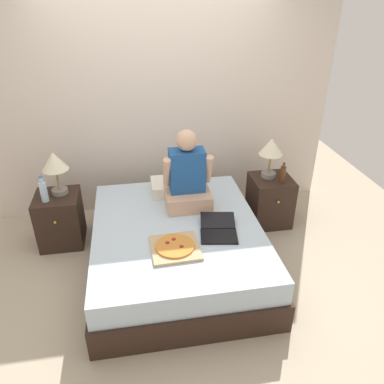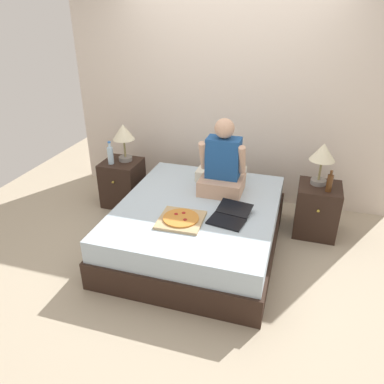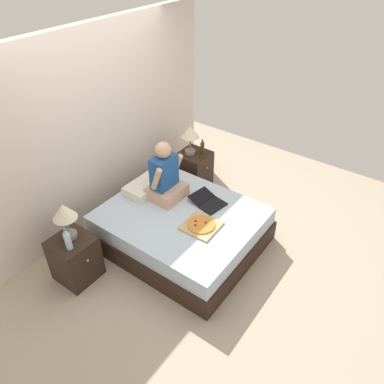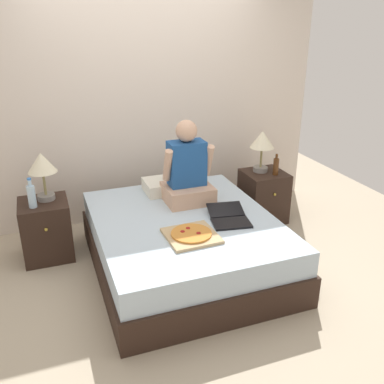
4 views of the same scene
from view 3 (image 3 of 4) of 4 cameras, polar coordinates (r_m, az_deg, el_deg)
ground_plane at (r=4.91m, az=-1.59°, el=-7.61°), size 5.94×5.94×0.00m
wall_back at (r=4.94m, az=-14.03°, el=9.43°), size 3.94×0.12×2.50m
bed at (r=4.74m, az=-1.64°, el=-5.51°), size 1.57×1.87×0.49m
nightstand_left at (r=4.51m, az=-17.37°, el=-9.62°), size 0.44×0.47×0.56m
lamp_on_left_nightstand at (r=4.17m, az=-18.87°, el=-3.15°), size 0.26×0.26×0.45m
water_bottle at (r=4.16m, az=-18.39°, el=-7.02°), size 0.07×0.07×0.28m
nightstand_right at (r=5.75m, az=0.31°, el=3.51°), size 0.44×0.47×0.56m
lamp_on_right_nightstand at (r=5.45m, az=-0.28°, el=8.90°), size 0.26×0.26×0.45m
beer_bottle at (r=5.56m, az=1.59°, el=6.75°), size 0.06×0.06×0.23m
pillow at (r=4.94m, az=-7.18°, el=0.75°), size 0.52×0.34×0.12m
person_seated at (r=4.69m, az=-4.10°, el=2.20°), size 0.47×0.40×0.78m
laptop at (r=4.71m, az=2.62°, el=-1.59°), size 0.38×0.46×0.07m
pizza_box at (r=4.37m, az=1.41°, el=-5.10°), size 0.41×0.41×0.05m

